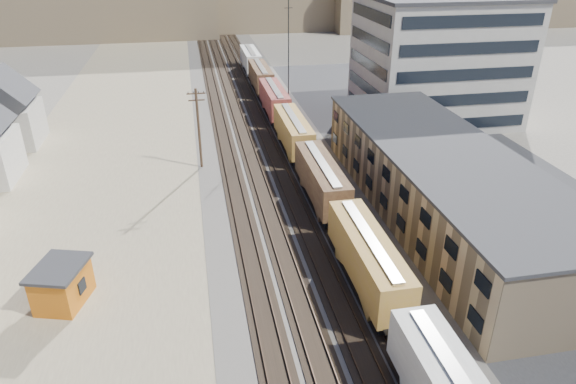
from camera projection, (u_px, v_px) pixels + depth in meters
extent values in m
cube|color=#4C4742|center=(260.00, 140.00, 72.61)|extent=(18.00, 200.00, 0.06)
cube|color=#84745B|center=(104.00, 181.00, 60.46)|extent=(24.00, 180.00, 0.03)
cube|color=#232326|center=(454.00, 171.00, 63.14)|extent=(26.00, 120.00, 0.04)
cube|color=black|center=(225.00, 142.00, 71.74)|extent=(2.60, 200.00, 0.08)
cube|color=#38281E|center=(220.00, 142.00, 71.57)|extent=(0.08, 200.00, 0.16)
cube|color=#38281E|center=(230.00, 141.00, 71.81)|extent=(0.08, 200.00, 0.16)
cube|color=black|center=(246.00, 141.00, 72.25)|extent=(2.60, 200.00, 0.08)
cube|color=#38281E|center=(241.00, 140.00, 72.07)|extent=(0.08, 200.00, 0.16)
cube|color=#38281E|center=(251.00, 139.00, 72.31)|extent=(0.08, 200.00, 0.16)
cube|color=black|center=(267.00, 139.00, 72.75)|extent=(2.60, 200.00, 0.08)
cube|color=#38281E|center=(262.00, 139.00, 72.58)|extent=(0.08, 200.00, 0.16)
cube|color=#38281E|center=(272.00, 138.00, 72.82)|extent=(0.08, 200.00, 0.16)
cube|color=black|center=(287.00, 138.00, 73.22)|extent=(2.60, 200.00, 0.08)
cube|color=#38281E|center=(282.00, 137.00, 73.05)|extent=(0.08, 200.00, 0.16)
cube|color=#38281E|center=(291.00, 137.00, 73.29)|extent=(0.08, 200.00, 0.16)
cube|color=black|center=(417.00, 370.00, 33.12)|extent=(2.20, 2.20, 0.90)
cube|color=black|center=(388.00, 319.00, 37.56)|extent=(2.20, 2.20, 0.90)
cube|color=black|center=(348.00, 245.00, 46.48)|extent=(2.20, 2.20, 0.90)
cube|color=#B0832E|center=(368.00, 256.00, 41.06)|extent=(3.00, 13.34, 3.40)
cube|color=#B7B7B2|center=(369.00, 237.00, 40.27)|extent=(0.90, 12.32, 0.16)
cube|color=black|center=(333.00, 219.00, 50.92)|extent=(2.20, 2.20, 0.90)
cube|color=black|center=(310.00, 177.00, 59.84)|extent=(2.20, 2.20, 0.90)
cube|color=#442A1D|center=(321.00, 178.00, 54.42)|extent=(3.00, 13.34, 3.40)
cube|color=#B7B7B2|center=(322.00, 162.00, 53.63)|extent=(0.90, 12.32, 0.16)
cube|color=black|center=(301.00, 160.00, 64.28)|extent=(2.20, 2.20, 0.90)
cube|color=black|center=(286.00, 133.00, 73.20)|extent=(2.20, 2.20, 0.90)
cube|color=#B0832E|center=(293.00, 130.00, 67.78)|extent=(3.00, 13.34, 3.40)
cube|color=#B7B7B2|center=(293.00, 117.00, 66.99)|extent=(0.90, 12.33, 0.16)
cube|color=black|center=(280.00, 122.00, 77.64)|extent=(2.20, 2.20, 0.90)
cube|color=black|center=(269.00, 103.00, 86.56)|extent=(2.20, 2.20, 0.90)
cube|color=maroon|center=(274.00, 98.00, 81.14)|extent=(3.00, 13.34, 3.40)
cube|color=#B7B7B2|center=(274.00, 87.00, 80.35)|extent=(0.90, 12.32, 0.16)
cube|color=black|center=(265.00, 94.00, 91.00)|extent=(2.20, 2.20, 0.90)
cube|color=black|center=(257.00, 80.00, 99.92)|extent=(2.20, 2.20, 0.90)
cube|color=#442A1D|center=(261.00, 76.00, 94.50)|extent=(3.00, 13.34, 3.40)
cube|color=#B7B7B2|center=(260.00, 66.00, 93.71)|extent=(0.90, 12.32, 0.16)
cube|color=black|center=(254.00, 74.00, 104.36)|extent=(2.20, 2.20, 0.90)
cube|color=black|center=(248.00, 63.00, 113.28)|extent=(2.20, 2.20, 0.90)
cube|color=#B8B5AD|center=(251.00, 58.00, 107.86)|extent=(3.00, 13.34, 3.40)
cube|color=#B7B7B2|center=(250.00, 50.00, 107.07)|extent=(0.90, 12.32, 0.16)
cube|color=tan|center=(442.00, 184.00, 51.62)|extent=(12.00, 40.00, 7.00)
cube|color=#2D2D30|center=(447.00, 151.00, 50.01)|extent=(12.40, 40.40, 0.30)
cube|color=black|center=(384.00, 201.00, 51.18)|extent=(0.12, 36.00, 1.20)
cube|color=black|center=(386.00, 174.00, 49.84)|extent=(0.12, 36.00, 1.20)
cube|color=#9E998E|center=(437.00, 61.00, 77.72)|extent=(22.00, 18.00, 18.00)
cube|color=black|center=(367.00, 64.00, 75.86)|extent=(0.12, 16.00, 16.00)
cube|color=black|center=(466.00, 75.00, 69.77)|extent=(20.00, 0.12, 16.00)
cylinder|color=#382619|center=(199.00, 129.00, 61.93)|extent=(0.32, 0.32, 10.00)
cube|color=#382619|center=(196.00, 94.00, 59.97)|extent=(2.20, 0.14, 0.14)
cube|color=#382619|center=(196.00, 100.00, 60.33)|extent=(1.90, 0.14, 0.14)
cylinder|color=black|center=(201.00, 92.00, 60.00)|extent=(0.08, 0.08, 0.22)
cylinder|color=black|center=(288.00, 60.00, 78.41)|extent=(0.16, 0.16, 18.00)
cube|color=black|center=(288.00, 8.00, 75.07)|extent=(1.20, 0.08, 0.08)
cube|color=#9E998E|center=(8.00, 125.00, 70.07)|extent=(8.00, 8.00, 5.50)
cube|color=#2D2D30|center=(2.00, 99.00, 68.44)|extent=(8.15, 8.16, 8.15)
cube|color=#C16312|center=(62.00, 286.00, 39.77)|extent=(4.21, 4.91, 3.13)
cube|color=#2D2D30|center=(58.00, 268.00, 39.03)|extent=(4.73, 5.43, 0.26)
cube|color=black|center=(82.00, 286.00, 39.58)|extent=(0.40, 1.03, 1.04)
imported|color=navy|center=(418.00, 140.00, 70.39)|extent=(4.59, 6.57, 1.67)
imported|color=white|center=(454.00, 119.00, 78.55)|extent=(1.99, 4.86, 1.65)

